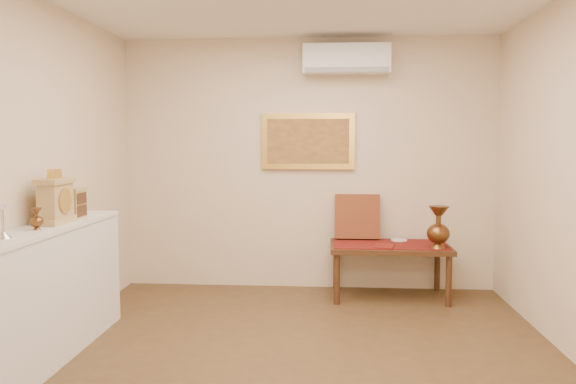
# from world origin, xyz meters

# --- Properties ---
(floor) EXTENTS (4.50, 4.50, 0.00)m
(floor) POSITION_xyz_m (0.00, 0.00, 0.00)
(floor) COLOR brown
(floor) RESTS_ON ground
(wall_back) EXTENTS (4.00, 0.02, 2.70)m
(wall_back) POSITION_xyz_m (0.00, 2.25, 1.35)
(wall_back) COLOR beige
(wall_back) RESTS_ON ground
(wall_front) EXTENTS (4.00, 0.02, 2.70)m
(wall_front) POSITION_xyz_m (0.00, -2.25, 1.35)
(wall_front) COLOR beige
(wall_front) RESTS_ON ground
(wall_left) EXTENTS (0.02, 4.50, 2.70)m
(wall_left) POSITION_xyz_m (-2.00, 0.00, 1.35)
(wall_left) COLOR beige
(wall_left) RESTS_ON ground
(candlestick) EXTENTS (0.10, 0.10, 0.22)m
(candlestick) POSITION_xyz_m (-1.83, -0.46, 1.09)
(candlestick) COLOR silver
(candlestick) RESTS_ON display_ledge
(brass_urn_small) EXTENTS (0.09, 0.09, 0.20)m
(brass_urn_small) POSITION_xyz_m (-1.80, -0.10, 1.08)
(brass_urn_small) COLOR brown
(brass_urn_small) RESTS_ON display_ledge
(table_cloth) EXTENTS (1.14, 0.59, 0.01)m
(table_cloth) POSITION_xyz_m (0.85, 1.88, 0.55)
(table_cloth) COLOR maroon
(table_cloth) RESTS_ON low_table
(brass_urn_tall) EXTENTS (0.22, 0.22, 0.50)m
(brass_urn_tall) POSITION_xyz_m (1.30, 1.67, 0.81)
(brass_urn_tall) COLOR brown
(brass_urn_tall) RESTS_ON table_cloth
(plate) EXTENTS (0.17, 0.17, 0.01)m
(plate) POSITION_xyz_m (0.97, 2.06, 0.56)
(plate) COLOR silver
(plate) RESTS_ON table_cloth
(menu) EXTENTS (0.22, 0.28, 0.01)m
(menu) POSITION_xyz_m (0.78, 1.72, 0.56)
(menu) COLOR maroon
(menu) RESTS_ON table_cloth
(cushion) EXTENTS (0.48, 0.20, 0.49)m
(cushion) POSITION_xyz_m (0.53, 2.15, 0.80)
(cushion) COLOR #5B1312
(cushion) RESTS_ON table_cloth
(display_ledge) EXTENTS (0.37, 2.02, 0.98)m
(display_ledge) POSITION_xyz_m (-1.82, 0.00, 0.49)
(display_ledge) COLOR silver
(display_ledge) RESTS_ON floor
(mantel_clock) EXTENTS (0.17, 0.36, 0.41)m
(mantel_clock) POSITION_xyz_m (-1.81, 0.20, 1.15)
(mantel_clock) COLOR tan
(mantel_clock) RESTS_ON display_ledge
(wooden_chest) EXTENTS (0.16, 0.21, 0.24)m
(wooden_chest) POSITION_xyz_m (-1.83, 0.52, 1.10)
(wooden_chest) COLOR tan
(wooden_chest) RESTS_ON display_ledge
(low_table) EXTENTS (1.20, 0.70, 0.55)m
(low_table) POSITION_xyz_m (0.85, 1.88, 0.48)
(low_table) COLOR #462715
(low_table) RESTS_ON floor
(painting) EXTENTS (1.00, 0.06, 0.60)m
(painting) POSITION_xyz_m (0.00, 2.22, 1.60)
(painting) COLOR gold
(painting) RESTS_ON wall_back
(ac_unit) EXTENTS (0.90, 0.25, 0.30)m
(ac_unit) POSITION_xyz_m (0.40, 2.12, 2.45)
(ac_unit) COLOR silver
(ac_unit) RESTS_ON wall_back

